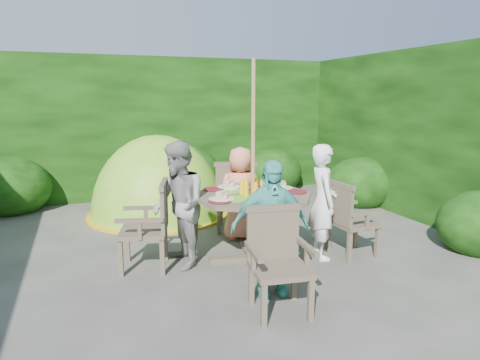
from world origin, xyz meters
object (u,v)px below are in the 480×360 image
object	(u,v)px
garden_chair_left	(151,224)
garden_chair_back	(236,195)
child_back	(240,193)
patio_table	(253,205)
garden_chair_front	(278,258)
parasol_pole	(253,164)
dome_tent	(159,214)
child_right	(323,202)
child_left	(179,205)
garden_chair_right	(348,218)
child_front	(270,228)

from	to	relation	value
garden_chair_left	garden_chair_back	distance (m)	1.55
garden_chair_left	child_back	distance (m)	1.37
patio_table	garden_chair_front	xyz separation A→B (m)	(-0.22, -1.08, -0.19)
garden_chair_back	parasol_pole	bearing A→B (deg)	100.75
patio_table	dome_tent	size ratio (longest dim) A/B	0.62
parasol_pole	child_right	size ratio (longest dim) A/B	1.69
patio_table	dome_tent	bearing A→B (deg)	105.76
patio_table	child_left	distance (m)	0.81
garden_chair_left	garden_chair_back	bearing A→B (deg)	139.72
child_back	dome_tent	distance (m)	1.81
garden_chair_right	child_left	world-z (taller)	child_left
child_back	child_front	distance (m)	1.60
garden_chair_back	child_back	xyz separation A→B (m)	(-0.04, -0.30, 0.10)
garden_chair_right	child_back	xyz separation A→B (m)	(-0.93, 1.01, 0.15)
garden_chair_right	garden_chair_left	world-z (taller)	garden_chair_left
parasol_pole	child_back	size ratio (longest dim) A/B	1.85
garden_chair_front	child_front	world-z (taller)	child_front
garden_chair_left	garden_chair_front	size ratio (longest dim) A/B	1.06
patio_table	garden_chair_left	distance (m)	1.12
garden_chair_front	child_left	distance (m)	1.38
garden_chair_right	dome_tent	world-z (taller)	dome_tent
child_right	child_back	world-z (taller)	child_right
child_front	child_right	bearing A→B (deg)	41.60
garden_chair_right	child_front	bearing A→B (deg)	111.09
garden_chair_right	child_left	xyz separation A→B (m)	(-1.87, 0.38, 0.23)
patio_table	garden_chair_back	xyz separation A→B (m)	(0.19, 1.08, -0.15)
child_right	child_front	size ratio (longest dim) A/B	1.03
child_left	parasol_pole	bearing A→B (deg)	74.30
parasol_pole	child_right	xyz separation A→B (m)	(0.79, -0.15, -0.45)
patio_table	child_back	world-z (taller)	child_back
garden_chair_front	child_left	bearing A→B (deg)	122.37
garden_chair_back	dome_tent	bearing A→B (deg)	-34.66
garden_chair_right	child_back	size ratio (longest dim) A/B	0.70
garden_chair_back	child_front	world-z (taller)	child_front
patio_table	parasol_pole	bearing A→B (deg)	-178.03
patio_table	child_left	xyz separation A→B (m)	(-0.79, 0.15, 0.03)
dome_tent	garden_chair_right	bearing A→B (deg)	-60.77
garden_chair_front	patio_table	bearing A→B (deg)	86.14
patio_table	garden_chair_right	distance (m)	1.12
parasol_pole	garden_chair_front	xyz separation A→B (m)	(-0.21, -1.08, -0.64)
parasol_pole	garden_chair_right	world-z (taller)	parasol_pole
parasol_pole	child_right	bearing A→B (deg)	-10.83
garden_chair_front	child_right	size ratio (longest dim) A/B	0.66
child_left	child_back	size ratio (longest dim) A/B	1.14
patio_table	garden_chair_left	size ratio (longest dim) A/B	1.71
child_left	garden_chair_right	bearing A→B (deg)	73.75
garden_chair_left	garden_chair_right	bearing A→B (deg)	93.92
dome_tent	garden_chair_front	bearing A→B (deg)	-87.90
garden_chair_right	garden_chair_front	xyz separation A→B (m)	(-1.30, -0.86, 0.01)
child_left	child_right	bearing A→B (deg)	74.30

